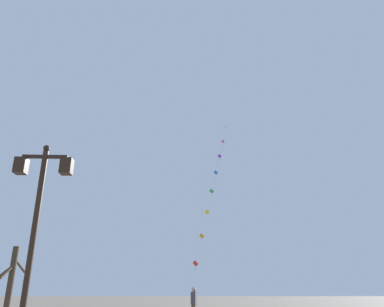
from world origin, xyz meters
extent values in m
cylinder|color=black|center=(-2.07, 7.18, 2.43)|extent=(0.14, 0.14, 4.86)
sphere|color=black|center=(-2.07, 7.18, 4.94)|extent=(0.16, 0.16, 0.16)
cube|color=black|center=(-2.07, 7.18, 4.71)|extent=(1.12, 0.08, 0.08)
cube|color=black|center=(-2.63, 7.18, 4.46)|extent=(0.28, 0.28, 0.40)
cube|color=beige|center=(-2.63, 7.18, 4.46)|extent=(0.19, 0.19, 0.30)
cube|color=black|center=(-1.51, 7.18, 4.46)|extent=(0.28, 0.28, 0.40)
cube|color=beige|center=(-1.51, 7.18, 4.46)|extent=(0.19, 0.19, 0.30)
cylinder|color=silver|center=(2.03, 21.03, 1.64)|extent=(0.77, 1.79, 2.93)
cylinder|color=silver|center=(2.64, 22.47, 4.01)|extent=(0.49, 1.13, 1.83)
cylinder|color=silver|center=(3.11, 23.57, 5.84)|extent=(0.49, 1.13, 1.83)
cylinder|color=silver|center=(3.57, 24.68, 7.66)|extent=(0.49, 1.13, 1.83)
cylinder|color=silver|center=(4.04, 25.78, 9.48)|extent=(0.49, 1.13, 1.83)
cylinder|color=silver|center=(4.51, 26.88, 11.30)|extent=(0.49, 1.13, 1.83)
cylinder|color=silver|center=(4.97, 27.99, 13.12)|extent=(0.49, 1.13, 1.83)
cylinder|color=silver|center=(5.44, 29.09, 14.94)|extent=(0.49, 1.13, 1.83)
cube|color=red|center=(2.40, 21.92, 3.10)|extent=(0.37, 0.16, 0.39)
cylinder|color=red|center=(2.40, 21.92, 2.81)|extent=(0.03, 0.05, 0.28)
cube|color=orange|center=(2.87, 23.02, 4.92)|extent=(0.34, 0.21, 0.39)
cylinder|color=orange|center=(2.87, 23.02, 4.66)|extent=(0.02, 0.03, 0.21)
cube|color=yellow|center=(3.34, 24.13, 6.75)|extent=(0.36, 0.17, 0.39)
cylinder|color=yellow|center=(3.34, 24.13, 6.49)|extent=(0.02, 0.02, 0.20)
cube|color=green|center=(3.81, 25.23, 8.57)|extent=(0.38, 0.11, 0.39)
cylinder|color=green|center=(3.81, 25.23, 8.29)|extent=(0.02, 0.03, 0.24)
cube|color=blue|center=(4.27, 26.33, 10.39)|extent=(0.37, 0.14, 0.39)
cylinder|color=blue|center=(4.27, 26.33, 10.10)|extent=(0.02, 0.03, 0.26)
cube|color=purple|center=(4.74, 27.44, 12.21)|extent=(0.36, 0.19, 0.39)
cylinder|color=purple|center=(4.74, 27.44, 11.95)|extent=(0.02, 0.03, 0.19)
cube|color=pink|center=(5.21, 28.54, 14.03)|extent=(0.34, 0.21, 0.39)
cylinder|color=pink|center=(5.21, 28.54, 13.72)|extent=(0.03, 0.03, 0.31)
cube|color=white|center=(5.67, 29.64, 15.85)|extent=(0.36, 0.18, 0.39)
cylinder|color=white|center=(5.67, 29.64, 15.57)|extent=(0.02, 0.03, 0.24)
cube|color=#3F3F47|center=(2.15, 18.56, 1.18)|extent=(0.33, 0.43, 0.60)
sphere|color=tan|center=(2.15, 18.56, 1.60)|extent=(0.22, 0.22, 0.22)
cylinder|color=#3F3F47|center=(2.21, 18.78, 1.35)|extent=(0.19, 0.40, 0.50)
cylinder|color=#423323|center=(-6.62, 17.12, 1.78)|extent=(0.28, 0.28, 3.57)
cylinder|color=#423323|center=(-6.67, 16.66, 2.36)|extent=(0.23, 0.99, 0.67)
cylinder|color=#423323|center=(-7.14, 17.49, 2.37)|extent=(1.15, 0.88, 0.69)
cylinder|color=#423323|center=(-6.53, 17.63, 2.70)|extent=(0.30, 1.11, 0.68)
camera|label=1|loc=(1.29, -1.57, 1.58)|focal=34.22mm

